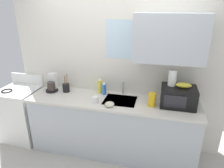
# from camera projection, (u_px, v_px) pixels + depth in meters

# --- Properties ---
(kitchen_wall_assembly) EXTENTS (3.26, 0.42, 2.50)m
(kitchen_wall_assembly) POSITION_uv_depth(u_px,v_px,m) (126.00, 65.00, 3.01)
(kitchen_wall_assembly) COLOR silver
(kitchen_wall_assembly) RESTS_ON ground
(counter_unit) EXTENTS (2.49, 0.63, 0.90)m
(counter_unit) POSITION_uv_depth(u_px,v_px,m) (112.00, 126.00, 3.08)
(counter_unit) COLOR #B2B7BC
(counter_unit) RESTS_ON ground
(sink_faucet) EXTENTS (0.03, 0.03, 0.20)m
(sink_faucet) POSITION_uv_depth(u_px,v_px,m) (123.00, 88.00, 3.07)
(sink_faucet) COLOR #B2B5BA
(sink_faucet) RESTS_ON counter_unit
(stove_range) EXTENTS (0.60, 0.60, 1.08)m
(stove_range) POSITION_uv_depth(u_px,v_px,m) (22.00, 113.00, 3.44)
(stove_range) COLOR white
(stove_range) RESTS_ON ground
(microwave) EXTENTS (0.46, 0.35, 0.27)m
(microwave) POSITION_uv_depth(u_px,v_px,m) (178.00, 97.00, 2.71)
(microwave) COLOR black
(microwave) RESTS_ON counter_unit
(banana_bunch) EXTENTS (0.20, 0.11, 0.07)m
(banana_bunch) POSITION_uv_depth(u_px,v_px,m) (184.00, 85.00, 2.64)
(banana_bunch) COLOR gold
(banana_bunch) RESTS_ON microwave
(paper_towel_roll) EXTENTS (0.11, 0.11, 0.22)m
(paper_towel_roll) POSITION_uv_depth(u_px,v_px,m) (172.00, 78.00, 2.69)
(paper_towel_roll) COLOR white
(paper_towel_roll) RESTS_ON microwave
(coffee_maker) EXTENTS (0.19, 0.21, 0.28)m
(coffee_maker) POSITION_uv_depth(u_px,v_px,m) (52.00, 84.00, 3.20)
(coffee_maker) COLOR black
(coffee_maker) RESTS_ON counter_unit
(dish_soap_bottle_blue) EXTENTS (0.06, 0.06, 0.21)m
(dish_soap_bottle_blue) POSITION_uv_depth(u_px,v_px,m) (104.00, 89.00, 3.07)
(dish_soap_bottle_blue) COLOR blue
(dish_soap_bottle_blue) RESTS_ON counter_unit
(dish_soap_bottle_yellow) EXTENTS (0.06, 0.06, 0.25)m
(dish_soap_bottle_yellow) POSITION_uv_depth(u_px,v_px,m) (100.00, 86.00, 3.11)
(dish_soap_bottle_yellow) COLOR yellow
(dish_soap_bottle_yellow) RESTS_ON counter_unit
(cereal_canister) EXTENTS (0.10, 0.10, 0.19)m
(cereal_canister) POSITION_uv_depth(u_px,v_px,m) (152.00, 100.00, 2.71)
(cereal_canister) COLOR gold
(cereal_canister) RESTS_ON counter_unit
(mug_white) EXTENTS (0.08, 0.08, 0.09)m
(mug_white) POSITION_uv_depth(u_px,v_px,m) (95.00, 100.00, 2.82)
(mug_white) COLOR white
(mug_white) RESTS_ON counter_unit
(utensil_crock) EXTENTS (0.11, 0.11, 0.30)m
(utensil_crock) POSITION_uv_depth(u_px,v_px,m) (66.00, 87.00, 3.18)
(utensil_crock) COLOR black
(utensil_crock) RESTS_ON counter_unit
(small_bowl) EXTENTS (0.13, 0.13, 0.06)m
(small_bowl) POSITION_uv_depth(u_px,v_px,m) (110.00, 104.00, 2.72)
(small_bowl) COLOR beige
(small_bowl) RESTS_ON counter_unit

